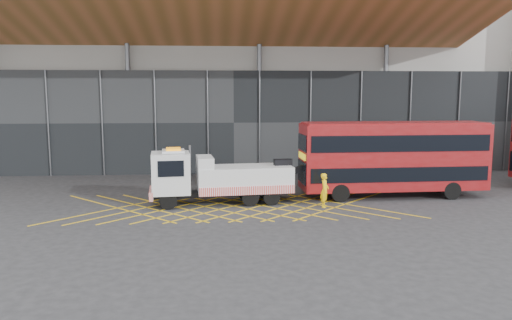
{
  "coord_description": "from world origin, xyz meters",
  "views": [
    {
      "loc": [
        0.84,
        -27.43,
        6.36
      ],
      "look_at": [
        3.0,
        1.5,
        2.4
      ],
      "focal_mm": 35.0,
      "sensor_mm": 36.0,
      "label": 1
    }
  ],
  "objects": [
    {
      "name": "road_markings",
      "position": [
        1.6,
        0.0,
        0.01
      ],
      "size": [
        19.96,
        7.16,
        0.01
      ],
      "color": "yellow",
      "rests_on": "ground_plane"
    },
    {
      "name": "worker",
      "position": [
        6.67,
        -0.62,
        0.95
      ],
      "size": [
        0.68,
        0.81,
        1.91
      ],
      "primitive_type": "imported",
      "rotation": [
        0.0,
        0.0,
        1.19
      ],
      "color": "yellow",
      "rests_on": "ground_plane"
    },
    {
      "name": "construction_building",
      "position": [
        1.92,
        18.4,
        8.98
      ],
      "size": [
        55.0,
        23.97,
        18.0
      ],
      "color": "gray",
      "rests_on": "ground_plane"
    },
    {
      "name": "bus_towed",
      "position": [
        11.37,
        1.86,
        2.53
      ],
      "size": [
        11.3,
        2.97,
        4.56
      ],
      "rotation": [
        0.0,
        0.0,
        0.03
      ],
      "color": "maroon",
      "rests_on": "ground_plane"
    },
    {
      "name": "ground_plane",
      "position": [
        0.0,
        0.0,
        0.0
      ],
      "size": [
        120.0,
        120.0,
        0.0
      ],
      "primitive_type": "plane",
      "color": "#27272A"
    },
    {
      "name": "recovery_truck",
      "position": [
        0.7,
        0.69,
        1.53
      ],
      "size": [
        9.57,
        3.09,
        3.32
      ],
      "rotation": [
        0.0,
        0.0,
        0.11
      ],
      "color": "black",
      "rests_on": "ground_plane"
    }
  ]
}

